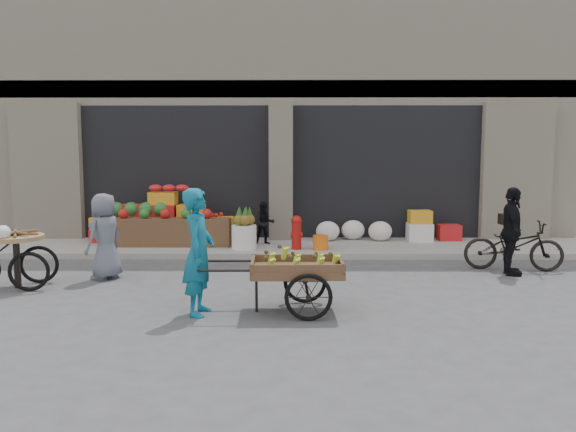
{
  "coord_description": "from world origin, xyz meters",
  "views": [
    {
      "loc": [
        0.26,
        -8.02,
        2.11
      ],
      "look_at": [
        0.19,
        1.03,
        1.1
      ],
      "focal_mm": 35.0,
      "sensor_mm": 36.0,
      "label": 1
    }
  ],
  "objects_px": {
    "seated_person": "(264,223)",
    "vendor_woman": "(199,252)",
    "banana_cart": "(293,265)",
    "cyclist": "(512,231)",
    "pineapple_bin": "(244,237)",
    "orange_bucket": "(321,242)",
    "bicycle": "(513,246)",
    "fire_hydrant": "(297,231)",
    "vendor_grey": "(105,236)",
    "tricycle_cart": "(16,252)"
  },
  "relations": [
    {
      "from": "pineapple_bin",
      "to": "orange_bucket",
      "type": "bearing_deg",
      "value": -3.58
    },
    {
      "from": "vendor_woman",
      "to": "cyclist",
      "type": "distance_m",
      "value": 5.59
    },
    {
      "from": "tricycle_cart",
      "to": "vendor_woman",
      "type": "bearing_deg",
      "value": -34.34
    },
    {
      "from": "pineapple_bin",
      "to": "vendor_woman",
      "type": "bearing_deg",
      "value": -92.78
    },
    {
      "from": "orange_bucket",
      "to": "seated_person",
      "type": "bearing_deg",
      "value": 149.74
    },
    {
      "from": "fire_hydrant",
      "to": "orange_bucket",
      "type": "height_order",
      "value": "fire_hydrant"
    },
    {
      "from": "seated_person",
      "to": "vendor_woman",
      "type": "xyz_separation_m",
      "value": [
        -0.61,
        -5.01,
        0.25
      ]
    },
    {
      "from": "pineapple_bin",
      "to": "tricycle_cart",
      "type": "distance_m",
      "value": 4.47
    },
    {
      "from": "banana_cart",
      "to": "seated_person",
      "type": "bearing_deg",
      "value": 95.58
    },
    {
      "from": "fire_hydrant",
      "to": "cyclist",
      "type": "relative_size",
      "value": 0.46
    },
    {
      "from": "seated_person",
      "to": "banana_cart",
      "type": "relative_size",
      "value": 0.44
    },
    {
      "from": "orange_bucket",
      "to": "vendor_woman",
      "type": "bearing_deg",
      "value": -112.81
    },
    {
      "from": "seated_person",
      "to": "vendor_grey",
      "type": "xyz_separation_m",
      "value": [
        -2.54,
        -2.93,
        0.14
      ]
    },
    {
      "from": "pineapple_bin",
      "to": "fire_hydrant",
      "type": "bearing_deg",
      "value": -2.6
    },
    {
      "from": "orange_bucket",
      "to": "bicycle",
      "type": "relative_size",
      "value": 0.19
    },
    {
      "from": "orange_bucket",
      "to": "banana_cart",
      "type": "height_order",
      "value": "banana_cart"
    },
    {
      "from": "seated_person",
      "to": "vendor_woman",
      "type": "height_order",
      "value": "vendor_woman"
    },
    {
      "from": "orange_bucket",
      "to": "vendor_grey",
      "type": "bearing_deg",
      "value": -149.25
    },
    {
      "from": "fire_hydrant",
      "to": "orange_bucket",
      "type": "bearing_deg",
      "value": -5.71
    },
    {
      "from": "banana_cart",
      "to": "bicycle",
      "type": "relative_size",
      "value": 1.22
    },
    {
      "from": "fire_hydrant",
      "to": "vendor_grey",
      "type": "height_order",
      "value": "vendor_grey"
    },
    {
      "from": "bicycle",
      "to": "cyclist",
      "type": "distance_m",
      "value": 0.55
    },
    {
      "from": "vendor_woman",
      "to": "tricycle_cart",
      "type": "xyz_separation_m",
      "value": [
        -3.12,
        1.44,
        -0.27
      ]
    },
    {
      "from": "banana_cart",
      "to": "cyclist",
      "type": "bearing_deg",
      "value": 29.72
    },
    {
      "from": "orange_bucket",
      "to": "tricycle_cart",
      "type": "height_order",
      "value": "tricycle_cart"
    },
    {
      "from": "vendor_woman",
      "to": "cyclist",
      "type": "height_order",
      "value": "vendor_woman"
    },
    {
      "from": "vendor_woman",
      "to": "bicycle",
      "type": "xyz_separation_m",
      "value": [
        5.23,
        2.84,
        -0.38
      ]
    },
    {
      "from": "vendor_grey",
      "to": "cyclist",
      "type": "distance_m",
      "value": 6.97
    },
    {
      "from": "orange_bucket",
      "to": "bicycle",
      "type": "bearing_deg",
      "value": -23.3
    },
    {
      "from": "pineapple_bin",
      "to": "vendor_grey",
      "type": "xyz_separation_m",
      "value": [
        -2.14,
        -2.33,
        0.36
      ]
    },
    {
      "from": "orange_bucket",
      "to": "banana_cart",
      "type": "xyz_separation_m",
      "value": [
        -0.58,
        -4.19,
        0.36
      ]
    },
    {
      "from": "tricycle_cart",
      "to": "vendor_grey",
      "type": "height_order",
      "value": "vendor_grey"
    },
    {
      "from": "seated_person",
      "to": "bicycle",
      "type": "xyz_separation_m",
      "value": [
        4.62,
        -2.17,
        -0.13
      ]
    },
    {
      "from": "orange_bucket",
      "to": "cyclist",
      "type": "relative_size",
      "value": 0.21
    },
    {
      "from": "vendor_grey",
      "to": "bicycle",
      "type": "xyz_separation_m",
      "value": [
        7.16,
        0.76,
        -0.28
      ]
    },
    {
      "from": "banana_cart",
      "to": "bicycle",
      "type": "xyz_separation_m",
      "value": [
        3.99,
        2.72,
        -0.18
      ]
    },
    {
      "from": "seated_person",
      "to": "tricycle_cart",
      "type": "xyz_separation_m",
      "value": [
        -3.73,
        -3.57,
        -0.02
      ]
    },
    {
      "from": "vendor_grey",
      "to": "bicycle",
      "type": "distance_m",
      "value": 7.2
    },
    {
      "from": "pineapple_bin",
      "to": "vendor_grey",
      "type": "relative_size",
      "value": 0.36
    },
    {
      "from": "vendor_woman",
      "to": "vendor_grey",
      "type": "xyz_separation_m",
      "value": [
        -1.93,
        2.09,
        -0.11
      ]
    },
    {
      "from": "pineapple_bin",
      "to": "cyclist",
      "type": "distance_m",
      "value": 5.22
    },
    {
      "from": "seated_person",
      "to": "vendor_grey",
      "type": "bearing_deg",
      "value": -140.99
    },
    {
      "from": "pineapple_bin",
      "to": "seated_person",
      "type": "xyz_separation_m",
      "value": [
        0.4,
        0.6,
        0.21
      ]
    },
    {
      "from": "seated_person",
      "to": "tricycle_cart",
      "type": "distance_m",
      "value": 5.17
    },
    {
      "from": "cyclist",
      "to": "banana_cart",
      "type": "bearing_deg",
      "value": 132.57
    },
    {
      "from": "bicycle",
      "to": "orange_bucket",
      "type": "bearing_deg",
      "value": 77.87
    },
    {
      "from": "fire_hydrant",
      "to": "tricycle_cart",
      "type": "bearing_deg",
      "value": -146.57
    },
    {
      "from": "pineapple_bin",
      "to": "vendor_grey",
      "type": "height_order",
      "value": "vendor_grey"
    },
    {
      "from": "fire_hydrant",
      "to": "vendor_woman",
      "type": "distance_m",
      "value": 4.57
    },
    {
      "from": "fire_hydrant",
      "to": "banana_cart",
      "type": "relative_size",
      "value": 0.34
    }
  ]
}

